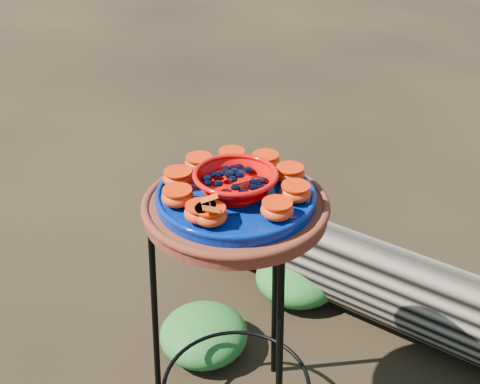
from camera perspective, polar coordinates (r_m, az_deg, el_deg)
The scene contains 19 objects.
plant_stand at distance 1.58m, azimuth -0.37°, elevation -12.89°, with size 0.44×0.44×0.70m, color black, non-canonical shape.
terracotta_saucer at distance 1.35m, azimuth -0.42°, elevation -1.54°, with size 0.41×0.41×0.03m, color #3F200E.
cobalt_plate at distance 1.34m, azimuth -0.42°, elevation -0.50°, with size 0.35×0.35×0.02m, color #040738.
red_bowl at distance 1.32m, azimuth -0.43°, elevation 0.86°, with size 0.18×0.18×0.05m, color #CC0503, non-canonical shape.
glass_gems at distance 1.30m, azimuth -0.43°, elevation 2.25°, with size 0.14×0.14×0.02m, color black, non-canonical shape.
orange_half_0 at distance 1.22m, azimuth -2.81°, elevation -2.25°, with size 0.07×0.07×0.04m, color red.
orange_half_1 at distance 1.24m, azimuth 3.53°, elevation -1.70°, with size 0.07×0.07×0.04m, color red.
orange_half_2 at distance 1.30m, azimuth 5.27°, elevation -0.05°, with size 0.07×0.07×0.04m, color red.
orange_half_3 at distance 1.37m, azimuth 4.74°, elevation 1.69°, with size 0.07×0.07×0.04m, color red.
orange_half_4 at distance 1.42m, azimuth 2.43°, elevation 2.91°, with size 0.07×0.07×0.04m, color red.
orange_half_5 at distance 1.44m, azimuth -0.79°, elevation 3.28°, with size 0.07×0.07×0.04m, color red.
orange_half_6 at distance 1.41m, azimuth -3.89°, elevation 2.69°, with size 0.07×0.07×0.04m, color red.
orange_half_7 at distance 1.36m, azimuth -5.88°, elevation 1.31°, with size 0.07×0.07×0.04m, color red.
orange_half_8 at distance 1.29m, azimuth -5.93°, elevation -0.48°, with size 0.07×0.07×0.04m, color red.
orange_half_9 at distance 1.23m, azimuth -3.73°, elevation -1.99°, with size 0.07×0.07×0.04m, color red.
butterfly at distance 1.20m, azimuth -2.84°, elevation -1.22°, with size 0.08×0.05×0.01m, color #BD3906, non-canonical shape.
driftwood_log at distance 2.10m, azimuth 15.57°, elevation -9.09°, with size 1.42×0.37×0.27m, color black, non-canonical shape.
foliage_left at distance 1.98m, azimuth -3.46°, elevation -13.19°, with size 0.28×0.28×0.14m, color #134C11.
foliage_back at distance 2.19m, azimuth 5.50°, elevation -7.93°, with size 0.30×0.30×0.15m, color #134C11.
Camera 1 is at (0.60, -0.97, 1.44)m, focal length 45.00 mm.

